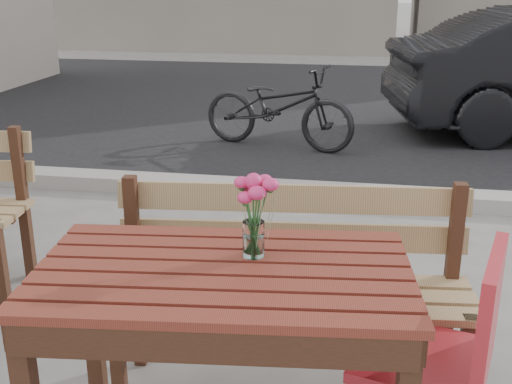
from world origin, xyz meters
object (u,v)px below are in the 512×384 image
main_table (224,302)px  bicycle (278,107)px  main_vase (253,205)px  red_chair (448,349)px

main_table → bicycle: bearing=89.6°
main_table → main_vase: size_ratio=4.44×
bicycle → red_chair: bearing=-150.0°
main_table → bicycle: (-0.44, 4.49, -0.22)m
main_table → main_vase: (0.08, 0.11, 0.31)m
red_chair → bicycle: 4.59m
main_table → red_chair: bearing=-1.1°
main_vase → bicycle: size_ratio=0.18×
main_table → main_vase: bearing=48.3°
main_table → bicycle: size_ratio=0.82×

